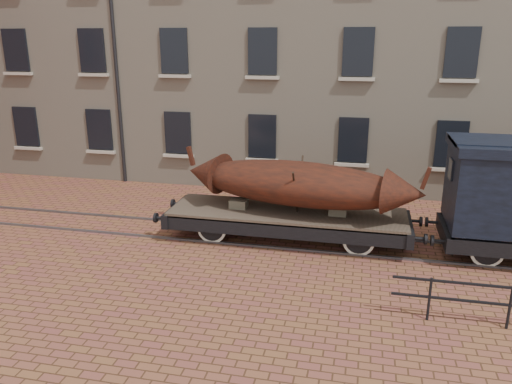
# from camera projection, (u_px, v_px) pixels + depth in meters

# --- Properties ---
(ground) EXTENTS (90.00, 90.00, 0.00)m
(ground) POSITION_uv_depth(u_px,v_px,m) (310.00, 242.00, 15.02)
(ground) COLOR brown
(warehouse_cream) EXTENTS (40.00, 10.19, 14.00)m
(warehouse_cream) POSITION_uv_depth(u_px,v_px,m) (410.00, 11.00, 21.66)
(warehouse_cream) COLOR #B9AA91
(warehouse_cream) RESTS_ON ground
(rail_track) EXTENTS (30.00, 1.52, 0.06)m
(rail_track) POSITION_uv_depth(u_px,v_px,m) (310.00, 241.00, 15.01)
(rail_track) COLOR #59595E
(rail_track) RESTS_ON ground
(flatcar_wagon) EXTENTS (7.91, 2.14, 1.19)m
(flatcar_wagon) POSITION_uv_depth(u_px,v_px,m) (287.00, 217.00, 14.95)
(flatcar_wagon) COLOR brown
(flatcar_wagon) RESTS_ON ground
(iron_boat) EXTENTS (7.26, 2.99, 1.72)m
(iron_boat) POSITION_uv_depth(u_px,v_px,m) (298.00, 183.00, 14.57)
(iron_boat) COLOR #491A0D
(iron_boat) RESTS_ON flatcar_wagon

